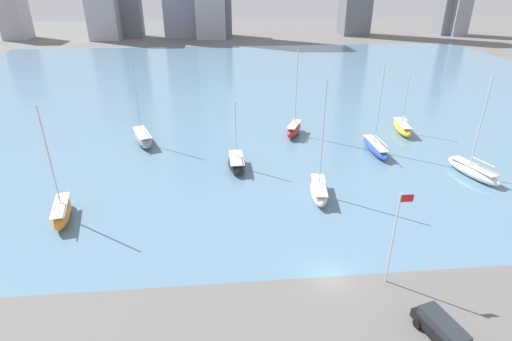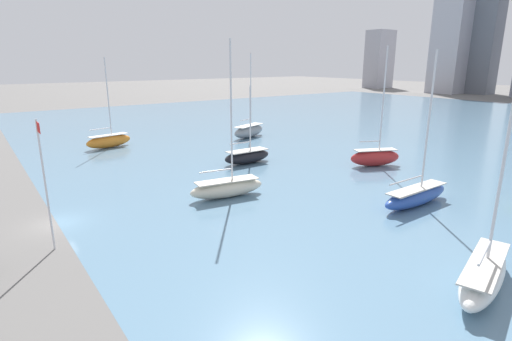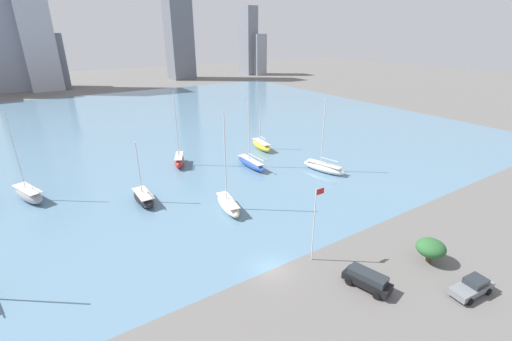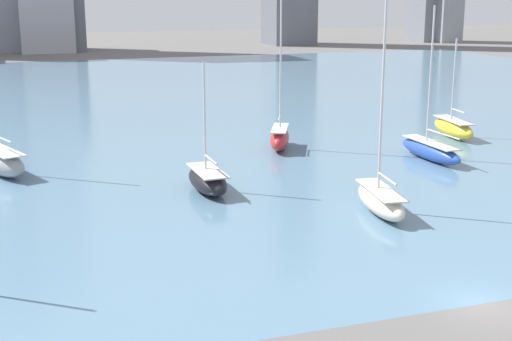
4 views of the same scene
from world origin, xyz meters
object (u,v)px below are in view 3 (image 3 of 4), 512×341
object	(u,v)px
flag_pole	(315,222)
sailboat_gray	(29,194)
sailboat_white	(324,167)
parked_suv_black	(367,279)
parked_pickup_gray	(472,287)
sailboat_blue	(251,163)
sailboat_red	(179,160)
sailboat_cream	(228,204)
sailboat_black	(144,198)
sailboat_yellow	(261,145)

from	to	relation	value
flag_pole	sailboat_gray	world-z (taller)	sailboat_gray
sailboat_white	parked_suv_black	distance (m)	33.01
flag_pole	sailboat_gray	size ratio (longest dim) A/B	0.65
parked_pickup_gray	sailboat_white	bearing A→B (deg)	168.05
sailboat_white	sailboat_gray	world-z (taller)	sailboat_gray
sailboat_blue	sailboat_gray	bearing A→B (deg)	168.41
sailboat_blue	sailboat_gray	distance (m)	39.00
sailboat_red	sailboat_white	bearing A→B (deg)	-14.89
sailboat_white	sailboat_cream	xyz separation A→B (m)	(-23.35, -3.65, 0.04)
flag_pole	sailboat_black	world-z (taller)	sailboat_black
sailboat_blue	sailboat_red	bearing A→B (deg)	142.08
sailboat_red	flag_pole	bearing A→B (deg)	-62.57
flag_pole	sailboat_black	xyz separation A→B (m)	(-12.93, 25.93, -4.27)
sailboat_gray	sailboat_black	bearing A→B (deg)	-56.45
sailboat_gray	sailboat_cream	bearing A→B (deg)	-59.56
parked_suv_black	sailboat_white	bearing A→B (deg)	40.28
sailboat_blue	sailboat_black	world-z (taller)	sailboat_blue
flag_pole	sailboat_gray	xyz separation A→B (m)	(-28.43, 36.98, -4.04)
sailboat_black	sailboat_yellow	bearing A→B (deg)	20.84
flag_pole	sailboat_red	size ratio (longest dim) A/B	0.63
flag_pole	sailboat_yellow	size ratio (longest dim) A/B	0.90
sailboat_blue	sailboat_yellow	bearing A→B (deg)	44.92
flag_pole	parked_pickup_gray	xyz separation A→B (m)	(10.28, -13.57, -4.37)
sailboat_white	sailboat_cream	world-z (taller)	sailboat_cream
sailboat_yellow	sailboat_white	bearing A→B (deg)	-75.02
sailboat_red	sailboat_yellow	bearing A→B (deg)	23.14
sailboat_black	sailboat_cream	distance (m)	14.02
sailboat_red	parked_pickup_gray	xyz separation A→B (m)	(12.23, -52.25, -0.37)
sailboat_red	sailboat_cream	bearing A→B (deg)	-67.22
sailboat_blue	sailboat_white	distance (m)	14.53
sailboat_white	sailboat_red	xyz separation A→B (m)	(-22.66, 18.63, 0.25)
sailboat_blue	sailboat_white	world-z (taller)	sailboat_white
flag_pole	sailboat_black	size ratio (longest dim) A/B	0.93
sailboat_blue	sailboat_gray	xyz separation A→B (m)	(-38.32, 7.22, 0.22)
sailboat_red	parked_pickup_gray	world-z (taller)	sailboat_red
flag_pole	parked_suv_black	world-z (taller)	flag_pole
sailboat_blue	flag_pole	bearing A→B (deg)	-109.29
sailboat_yellow	parked_pickup_gray	size ratio (longest dim) A/B	2.02
sailboat_gray	parked_pickup_gray	xyz separation A→B (m)	(38.71, -50.55, -0.33)
sailboat_cream	sailboat_red	size ratio (longest dim) A/B	1.01
sailboat_cream	sailboat_red	bearing A→B (deg)	96.77
sailboat_yellow	parked_pickup_gray	world-z (taller)	sailboat_yellow
sailboat_red	parked_suv_black	distance (m)	45.75
sailboat_blue	parked_pickup_gray	world-z (taller)	sailboat_blue
sailboat_cream	sailboat_red	distance (m)	22.29
sailboat_black	parked_pickup_gray	size ratio (longest dim) A/B	1.94
sailboat_yellow	sailboat_blue	bearing A→B (deg)	-127.41
parked_pickup_gray	sailboat_yellow	bearing A→B (deg)	176.71
sailboat_cream	sailboat_yellow	distance (m)	30.07
sailboat_cream	parked_suv_black	xyz separation A→B (m)	(4.32, -23.33, 0.04)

